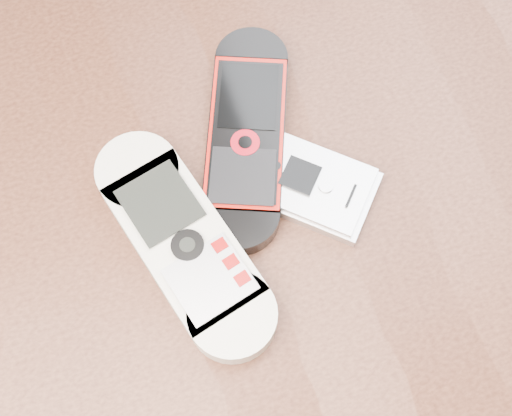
# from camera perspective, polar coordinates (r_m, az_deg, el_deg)

# --- Properties ---
(ground) EXTENTS (4.00, 4.00, 0.00)m
(ground) POSITION_cam_1_polar(r_m,az_deg,el_deg) (1.19, -0.23, -14.03)
(ground) COLOR #472B19
(ground) RESTS_ON ground
(table) EXTENTS (1.20, 0.80, 0.75)m
(table) POSITION_cam_1_polar(r_m,az_deg,el_deg) (0.56, -0.48, -4.61)
(table) COLOR black
(table) RESTS_ON ground
(nokia_white) EXTENTS (0.10, 0.18, 0.02)m
(nokia_white) POSITION_cam_1_polar(r_m,az_deg,el_deg) (0.45, -5.83, -2.72)
(nokia_white) COLOR silver
(nokia_white) RESTS_ON table
(nokia_black_red) EXTENTS (0.11, 0.17, 0.02)m
(nokia_black_red) POSITION_cam_1_polar(r_m,az_deg,el_deg) (0.48, -0.78, 5.88)
(nokia_black_red) COLOR black
(nokia_black_red) RESTS_ON table
(motorola_razr) EXTENTS (0.11, 0.11, 0.02)m
(motorola_razr) POSITION_cam_1_polar(r_m,az_deg,el_deg) (0.47, 3.84, 2.12)
(motorola_razr) COLOR #B4B4B8
(motorola_razr) RESTS_ON table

